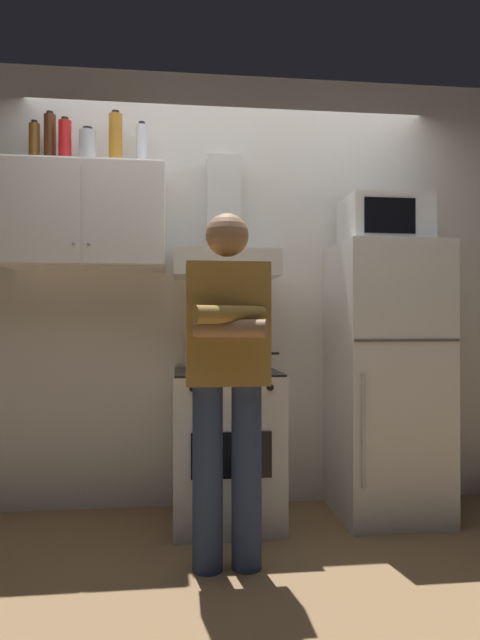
% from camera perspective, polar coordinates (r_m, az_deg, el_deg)
% --- Properties ---
extents(ground_plane, '(7.00, 7.00, 0.00)m').
position_cam_1_polar(ground_plane, '(3.09, 0.00, -21.88)').
color(ground_plane, olive).
extents(back_wall_tiled, '(4.80, 0.10, 2.70)m').
position_cam_1_polar(back_wall_tiled, '(3.48, -1.13, 3.23)').
color(back_wall_tiled, silver).
rests_on(back_wall_tiled, ground_plane).
extents(upper_cabinet, '(0.90, 0.37, 0.60)m').
position_cam_1_polar(upper_cabinet, '(3.33, -15.73, 10.36)').
color(upper_cabinet, white).
extents(stove_oven, '(0.60, 0.62, 0.87)m').
position_cam_1_polar(stove_oven, '(3.19, -1.44, -13.02)').
color(stove_oven, white).
rests_on(stove_oven, ground_plane).
extents(range_hood, '(0.60, 0.44, 0.75)m').
position_cam_1_polar(range_hood, '(3.27, -1.64, 7.81)').
color(range_hood, white).
extents(refrigerator, '(0.60, 0.62, 1.60)m').
position_cam_1_polar(refrigerator, '(3.35, 15.04, -6.03)').
color(refrigerator, white).
rests_on(refrigerator, ground_plane).
extents(microwave, '(0.48, 0.37, 0.28)m').
position_cam_1_polar(microwave, '(3.41, 14.90, 9.93)').
color(microwave, silver).
rests_on(microwave, refrigerator).
extents(person_standing, '(0.38, 0.33, 1.64)m').
position_cam_1_polar(person_standing, '(2.52, -1.34, -5.63)').
color(person_standing, navy).
rests_on(person_standing, ground_plane).
extents(cooking_pot, '(0.31, 0.21, 0.11)m').
position_cam_1_polar(cooking_pot, '(3.02, 1.23, -4.24)').
color(cooking_pot, '#B7BABF').
rests_on(cooking_pot, stove_oven).
extents(bottle_vodka_clear, '(0.07, 0.07, 0.28)m').
position_cam_1_polar(bottle_vodka_clear, '(3.44, -10.25, 17.43)').
color(bottle_vodka_clear, silver).
rests_on(bottle_vodka_clear, upper_cabinet).
extents(bottle_liquor_amber, '(0.08, 0.08, 0.33)m').
position_cam_1_polar(bottle_liquor_amber, '(3.45, -12.91, 17.87)').
color(bottle_liquor_amber, '#B7721E').
rests_on(bottle_liquor_amber, upper_cabinet).
extents(bottle_canister_steel, '(0.10, 0.10, 0.21)m').
position_cam_1_polar(bottle_canister_steel, '(3.40, -15.67, 17.05)').
color(bottle_canister_steel, '#B2B5BA').
rests_on(bottle_canister_steel, upper_cabinet).
extents(bottle_soda_red, '(0.07, 0.07, 0.26)m').
position_cam_1_polar(bottle_soda_red, '(3.43, -17.86, 17.35)').
color(bottle_soda_red, red).
rests_on(bottle_soda_red, upper_cabinet).
extents(bottle_rum_dark, '(0.07, 0.07, 0.31)m').
position_cam_1_polar(bottle_rum_dark, '(3.51, -19.29, 17.39)').
color(bottle_rum_dark, '#47230F').
rests_on(bottle_rum_dark, upper_cabinet).
extents(bottle_beer_brown, '(0.06, 0.06, 0.26)m').
position_cam_1_polar(bottle_beer_brown, '(3.52, -20.74, 16.85)').
color(bottle_beer_brown, brown).
rests_on(bottle_beer_brown, upper_cabinet).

